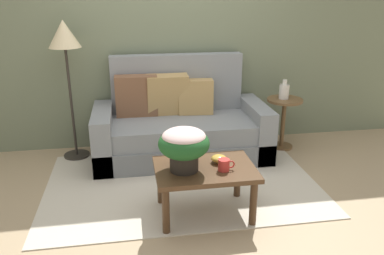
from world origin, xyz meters
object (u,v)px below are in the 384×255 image
Objects in this scene: floor_lamp at (65,45)px; potted_plant at (184,144)px; couch at (180,126)px; table_vase at (284,91)px; coffee_mug at (224,165)px; side_table at (284,114)px; coffee_table at (205,175)px; snack_bowl at (219,159)px.

floor_lamp is 3.71× the size of potted_plant.
table_vase is at bearing 0.83° from couch.
couch is 1.40m from coffee_mug.
side_table is at bearing -40.04° from table_vase.
coffee_table is 3.70× the size of table_vase.
coffee_mug is at bearing -127.11° from table_vase.
coffee_mug reaches higher than coffee_table.
coffee_table is 5.96× the size of coffee_mug.
table_vase is at bearing 49.41° from snack_bowl.
table_vase is at bearing 139.96° from side_table.
couch reaches higher than snack_bowl.
couch is 8.60× the size of table_vase.
potted_plant reaches higher than coffee_table.
potted_plant is (1.05, -1.45, -0.61)m from floor_lamp.
couch is 1.26m from side_table.
floor_lamp is at bearing 125.71° from potted_plant.
couch reaches higher than side_table.
coffee_table is at bearing -49.42° from floor_lamp.
floor_lamp reaches higher than coffee_mug.
potted_plant is 1.84× the size of table_vase.
side_table is (1.22, 1.31, 0.05)m from coffee_table.
couch reaches higher than coffee_table.
side_table reaches higher than coffee_mug.
potted_plant is (-0.18, -0.02, 0.30)m from coffee_table.
side_table is 4.66× the size of snack_bowl.
table_vase is (1.06, 1.40, 0.21)m from coffee_mug.
side_table is at bearing 0.26° from couch.
snack_bowl is (-1.08, -1.24, 0.06)m from side_table.
table_vase is (1.38, 1.34, 0.04)m from potted_plant.
table_vase reaches higher than potted_plant.
coffee_table is at bearing -132.40° from table_vase.
potted_plant is at bearing -96.10° from couch.
potted_plant is 1.93m from table_vase.
side_table is 0.28m from table_vase.
coffee_mug is at bearing -127.74° from side_table.
couch is 1.25m from snack_bowl.
floor_lamp reaches higher than potted_plant.
floor_lamp is at bearing 130.58° from coffee_table.
floor_lamp is 11.00× the size of coffee_mug.
table_vase is at bearing -2.63° from floor_lamp.
snack_bowl is at bearing -82.09° from couch.
table_vase is at bearing 44.17° from potted_plant.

